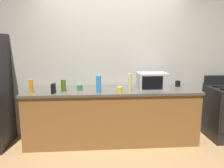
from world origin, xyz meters
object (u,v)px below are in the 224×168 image
object	(u,v)px
mug_green	(80,87)
cordless_phone	(53,88)
microwave	(152,81)
bottle_vinegar	(130,83)
bottle_dish_soap	(31,86)
mug_black	(178,84)
mug_yellow	(120,90)
bottle_olive_oil	(63,86)
bottle_spray_cleaner	(99,84)

from	to	relation	value
mug_green	cordless_phone	bearing A→B (deg)	-150.76
microwave	bottle_vinegar	world-z (taller)	bottle_vinegar
mug_green	bottle_dish_soap	bearing A→B (deg)	-168.72
mug_black	mug_green	bearing A→B (deg)	-174.28
cordless_phone	mug_black	bearing A→B (deg)	15.01
mug_yellow	cordless_phone	bearing A→B (deg)	177.52
cordless_phone	bottle_olive_oil	size ratio (longest dim) A/B	0.79
mug_black	mug_green	xyz separation A→B (m)	(-1.71, -0.17, -0.01)
bottle_vinegar	microwave	bearing A→B (deg)	29.08
bottle_vinegar	mug_yellow	bearing A→B (deg)	-168.50
cordless_phone	bottle_vinegar	distance (m)	1.18
bottle_olive_oil	bottle_spray_cleaner	size ratio (longest dim) A/B	0.72
cordless_phone	bottle_spray_cleaner	distance (m)	0.69
bottle_vinegar	bottle_spray_cleaner	distance (m)	0.49
cordless_phone	mug_green	xyz separation A→B (m)	(0.38, 0.21, -0.03)
bottle_spray_cleaner	mug_green	bearing A→B (deg)	143.08
bottle_olive_oil	cordless_phone	bearing A→B (deg)	-137.08
mug_black	mug_yellow	xyz separation A→B (m)	(-1.08, -0.43, -0.00)
bottle_olive_oil	mug_green	world-z (taller)	bottle_olive_oil
cordless_phone	bottle_olive_oil	bearing A→B (deg)	47.47
bottle_dish_soap	mug_yellow	distance (m)	1.36
microwave	bottle_spray_cleaner	world-z (taller)	microwave
mug_green	mug_yellow	size ratio (longest dim) A/B	0.98
bottle_olive_oil	bottle_spray_cleaner	world-z (taller)	bottle_spray_cleaner
cordless_phone	bottle_dish_soap	distance (m)	0.35
microwave	mug_green	distance (m)	1.21
bottle_dish_soap	bottle_spray_cleaner	bearing A→B (deg)	-4.62
bottle_olive_oil	mug_black	xyz separation A→B (m)	(1.96, 0.26, -0.04)
bottle_vinegar	mug_black	xyz separation A→B (m)	(0.91, 0.40, -0.09)
bottle_dish_soap	mug_green	xyz separation A→B (m)	(0.73, 0.15, -0.06)
microwave	cordless_phone	world-z (taller)	microwave
mug_black	bottle_spray_cleaner	bearing A→B (deg)	-164.06
bottle_dish_soap	bottle_vinegar	world-z (taller)	bottle_vinegar
bottle_dish_soap	bottle_vinegar	distance (m)	1.53
microwave	mug_yellow	xyz separation A→B (m)	(-0.58, -0.26, -0.09)
mug_green	mug_yellow	distance (m)	0.68
bottle_dish_soap	mug_green	distance (m)	0.75
bottle_olive_oil	mug_green	distance (m)	0.27
microwave	cordless_phone	bearing A→B (deg)	-172.19
mug_green	mug_yellow	world-z (taller)	mug_yellow
bottle_vinegar	bottle_spray_cleaner	bearing A→B (deg)	-179.40
microwave	bottle_olive_oil	xyz separation A→B (m)	(-1.45, -0.09, -0.04)
mug_yellow	bottle_dish_soap	bearing A→B (deg)	175.24
bottle_vinegar	mug_yellow	world-z (taller)	bottle_vinegar
bottle_spray_cleaner	mug_yellow	size ratio (longest dim) A/B	2.84
microwave	mug_black	bearing A→B (deg)	18.40
bottle_dish_soap	mug_green	world-z (taller)	bottle_dish_soap
bottle_olive_oil	mug_yellow	bearing A→B (deg)	-10.92
microwave	cordless_phone	xyz separation A→B (m)	(-1.59, -0.22, -0.06)
microwave	mug_yellow	distance (m)	0.64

